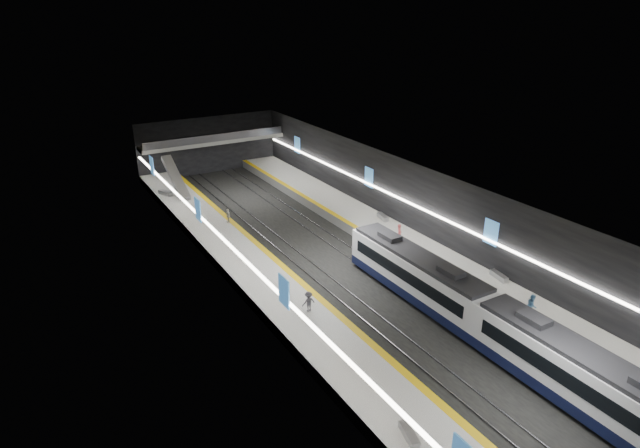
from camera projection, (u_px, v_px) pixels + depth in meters
ground at (342, 269)px, 49.12m from camera, size 70.00×70.00×0.00m
ceiling at (343, 187)px, 46.03m from camera, size 20.00×70.00×0.04m
wall_left at (238, 254)px, 42.89m from camera, size 0.04×70.00×8.00m
wall_right at (429, 209)px, 52.26m from camera, size 0.04×70.00×8.00m
wall_back at (209, 145)px, 75.40m from camera, size 20.00×0.04×8.00m
platform_left at (268, 285)px, 45.41m from camera, size 5.00×70.00×1.00m
tile_surface_left at (268, 279)px, 45.21m from camera, size 5.00×70.00×0.02m
tactile_strip_left at (291, 273)px, 46.24m from camera, size 0.60×70.00×0.02m
platform_right at (406, 247)px, 52.44m from camera, size 5.00×70.00×1.00m
tile_surface_right at (407, 242)px, 52.24m from camera, size 5.00×70.00×0.02m
tactile_strip_right at (389, 247)px, 51.21m from camera, size 0.60×70.00×0.02m
rails at (342, 269)px, 49.09m from camera, size 6.52×70.00×0.12m
train at (486, 317)px, 37.65m from camera, size 2.69×30.04×3.60m
ad_posters at (337, 220)px, 48.18m from camera, size 19.94×53.50×2.20m
cove_light_left at (241, 256)px, 43.06m from camera, size 0.25×68.60×0.12m
cove_light_right at (427, 211)px, 52.25m from camera, size 0.25×68.60×0.12m
mezzanine_bridge at (213, 141)px, 73.35m from camera, size 20.00×3.00×1.50m
escalator at (176, 177)px, 65.15m from camera, size 1.20×7.50×3.92m
bench_left_near at (409, 434)px, 28.75m from camera, size 0.96×1.87×0.44m
bench_left_far at (166, 193)px, 64.84m from camera, size 1.35×2.10×0.50m
bench_right_near at (499, 276)px, 45.29m from camera, size 0.81×1.92×0.46m
bench_right_far at (383, 217)px, 57.71m from camera, size 0.90×1.97×0.47m
passenger_right_a at (399, 234)px, 51.70m from camera, size 0.71×0.84×1.95m
passenger_right_b at (532, 305)px, 39.64m from camera, size 1.11×1.08×1.80m
passenger_left_a at (228, 216)px, 56.60m from camera, size 0.39×0.90×1.52m
passenger_left_b at (309, 302)px, 40.30m from camera, size 1.06×0.61×1.63m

